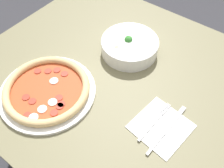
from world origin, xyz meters
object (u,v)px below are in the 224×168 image
pizza (47,90)px  fork (154,122)px  bowl (129,45)px  knife (165,131)px

pizza → fork: (0.36, 0.12, -0.01)m
pizza → fork: size_ratio=1.92×
pizza → bowl: bowl is taller
pizza → knife: (0.40, 0.11, -0.01)m
bowl → fork: bearing=-41.3°
fork → bowl: bearing=51.7°
fork → knife: (0.04, -0.01, -0.00)m
pizza → fork: pizza is taller
pizza → knife: bearing=15.8°
knife → pizza: bearing=108.9°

